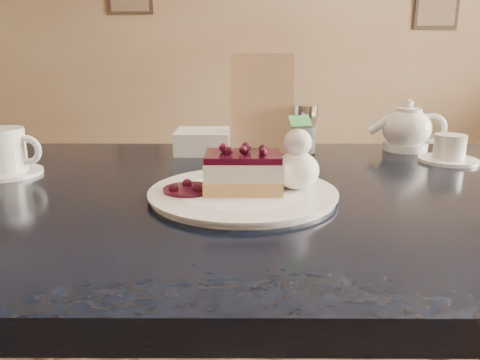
# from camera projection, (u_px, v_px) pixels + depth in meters

# --- Properties ---
(main_table) EXTENTS (1.40, 0.99, 0.84)m
(main_table) POSITION_uv_depth(u_px,v_px,m) (243.00, 232.00, 0.90)
(main_table) COLOR black
(main_table) RESTS_ON ground
(dessert_plate) EXTENTS (0.32, 0.32, 0.01)m
(dessert_plate) POSITION_uv_depth(u_px,v_px,m) (243.00, 194.00, 0.82)
(dessert_plate) COLOR white
(dessert_plate) RESTS_ON main_table
(cheesecake_slice) EXTENTS (0.14, 0.10, 0.07)m
(cheesecake_slice) POSITION_uv_depth(u_px,v_px,m) (243.00, 172.00, 0.81)
(cheesecake_slice) COLOR tan
(cheesecake_slice) RESTS_ON dessert_plate
(whipped_cream) EXTENTS (0.08, 0.08, 0.07)m
(whipped_cream) POSITION_uv_depth(u_px,v_px,m) (297.00, 170.00, 0.82)
(whipped_cream) COLOR white
(whipped_cream) RESTS_ON dessert_plate
(berry_sauce) EXTENTS (0.09, 0.09, 0.01)m
(berry_sauce) POSITION_uv_depth(u_px,v_px,m) (189.00, 190.00, 0.82)
(berry_sauce) COLOR #32041A
(berry_sauce) RESTS_ON dessert_plate
(coffee_set) EXTENTS (0.15, 0.15, 0.10)m
(coffee_set) POSITION_uv_depth(u_px,v_px,m) (5.00, 154.00, 0.97)
(coffee_set) COLOR white
(coffee_set) RESTS_ON main_table
(tea_set) EXTENTS (0.25, 0.26, 0.12)m
(tea_set) POSITION_uv_depth(u_px,v_px,m) (414.00, 134.00, 1.18)
(tea_set) COLOR white
(tea_set) RESTS_ON main_table
(menu_card) EXTENTS (0.16, 0.04, 0.25)m
(menu_card) POSITION_uv_depth(u_px,v_px,m) (262.00, 104.00, 1.16)
(menu_card) COLOR beige
(menu_card) RESTS_ON main_table
(sugar_shaker) EXTENTS (0.07, 0.07, 0.12)m
(sugar_shaker) POSITION_uv_depth(u_px,v_px,m) (304.00, 129.00, 1.16)
(sugar_shaker) COLOR white
(sugar_shaker) RESTS_ON main_table
(napkin_stack) EXTENTS (0.14, 0.14, 0.06)m
(napkin_stack) POSITION_uv_depth(u_px,v_px,m) (203.00, 141.00, 1.19)
(napkin_stack) COLOR white
(napkin_stack) RESTS_ON main_table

